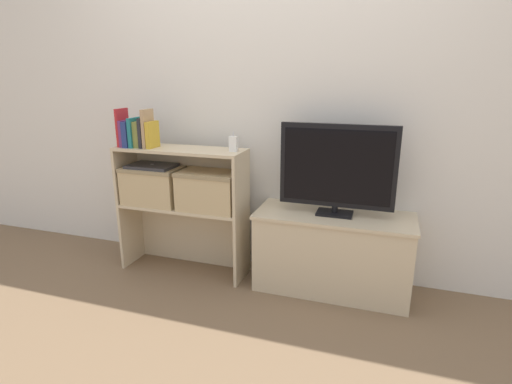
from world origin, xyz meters
The scene contains 18 objects.
ground_plane centered at (0.00, 0.00, 0.00)m, with size 16.00×16.00×0.00m, color brown.
wall_back centered at (0.00, 0.43, 1.20)m, with size 10.00×0.05×2.40m.
tv_stand centered at (0.50, 0.20, 0.26)m, with size 0.98×0.41×0.51m.
tv centered at (0.50, 0.19, 0.81)m, with size 0.70×0.14×0.56m.
bookshelf_lower_tier centered at (-0.54, 0.20, 0.30)m, with size 0.89×0.29×0.49m.
bookshelf_upper_tier centered at (-0.54, 0.20, 0.74)m, with size 0.89×0.29×0.40m.
book_crimson centered at (-0.94, 0.10, 1.01)m, with size 0.02×0.13×0.25m.
book_plum centered at (-0.92, 0.10, 0.97)m, with size 0.03×0.13×0.18m.
book_navy centered at (-0.88, 0.10, 0.97)m, with size 0.04×0.16×0.17m.
book_teal centered at (-0.84, 0.10, 0.98)m, with size 0.03×0.15×0.20m.
book_olive centered at (-0.81, 0.10, 0.97)m, with size 0.04×0.12×0.17m.
book_charcoal centered at (-0.77, 0.10, 0.98)m, with size 0.02×0.13×0.20m.
book_tan centered at (-0.74, 0.10, 1.01)m, with size 0.02×0.12×0.25m.
book_mustard centered at (-0.71, 0.10, 0.97)m, with size 0.03×0.13×0.17m.
baby_monitor centered at (-0.15, 0.14, 0.93)m, with size 0.05×0.03×0.13m.
storage_basket_left centered at (-0.75, 0.13, 0.62)m, with size 0.40×0.25×0.26m.
storage_basket_right centered at (-0.32, 0.13, 0.62)m, with size 0.40×0.25×0.26m.
laptop centered at (-0.75, 0.13, 0.75)m, with size 0.32×0.22×0.02m.
Camera 1 is at (0.77, -2.19, 1.35)m, focal length 28.00 mm.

